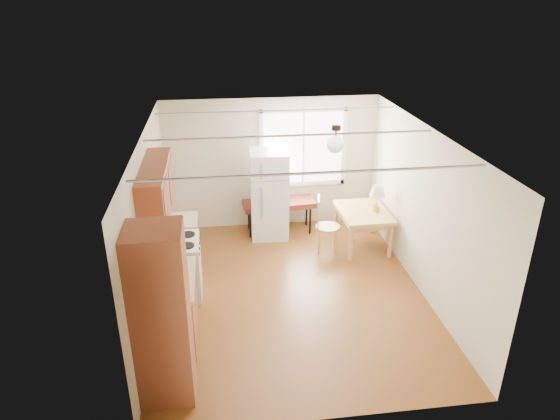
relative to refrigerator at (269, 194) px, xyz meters
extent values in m
cube|color=#552C11|center=(0.10, -2.01, -0.83)|extent=(4.60, 5.60, 0.12)
cube|color=white|center=(0.10, -2.01, 1.67)|extent=(4.60, 5.60, 0.12)
cube|color=beige|center=(0.10, 0.49, 0.42)|extent=(4.60, 0.10, 2.50)
cube|color=beige|center=(0.10, -4.51, 0.42)|extent=(4.60, 0.10, 2.50)
cube|color=beige|center=(-1.90, -2.01, 0.42)|extent=(0.10, 5.60, 2.50)
cube|color=beige|center=(2.10, -2.01, 0.42)|extent=(0.10, 5.60, 2.50)
cube|color=brown|center=(-1.60, -3.86, 0.22)|extent=(0.60, 0.60, 2.10)
cube|color=brown|center=(-1.60, -2.86, -0.40)|extent=(0.60, 1.10, 0.86)
cube|color=tan|center=(-1.59, -2.86, 0.05)|extent=(0.62, 1.14, 0.04)
cube|color=silver|center=(-1.57, -1.81, -0.38)|extent=(0.65, 0.76, 0.90)
cube|color=brown|center=(-1.60, -1.06, -0.40)|extent=(0.60, 0.60, 0.86)
cube|color=brown|center=(-1.73, -2.16, 1.02)|extent=(0.33, 1.60, 0.70)
cube|color=white|center=(0.70, 0.47, 0.72)|extent=(1.50, 0.02, 1.35)
cylinder|color=black|center=(0.80, -1.61, 1.63)|extent=(0.14, 0.14, 0.06)
cylinder|color=black|center=(0.80, -1.61, 1.53)|extent=(0.03, 0.03, 0.16)
sphere|color=white|center=(0.80, -1.61, 1.39)|extent=(0.26, 0.26, 0.26)
cube|color=silver|center=(0.00, 0.00, 0.00)|extent=(0.71, 0.71, 1.65)
cube|color=gray|center=(0.00, -0.34, 0.39)|extent=(0.68, 0.02, 0.02)
cube|color=gray|center=(-0.17, -0.35, 0.16)|extent=(0.03, 0.03, 0.99)
cube|color=#581C14|center=(0.20, 0.13, -0.25)|extent=(1.39, 0.61, 0.10)
cylinder|color=black|center=(-0.37, -0.06, -0.57)|extent=(0.04, 0.04, 0.52)
cylinder|color=black|center=(0.77, -0.06, -0.57)|extent=(0.04, 0.04, 0.52)
cylinder|color=black|center=(-0.37, 0.32, -0.57)|extent=(0.04, 0.04, 0.52)
cylinder|color=black|center=(0.77, 0.32, -0.57)|extent=(0.04, 0.04, 0.52)
cube|color=#B99447|center=(1.60, -0.67, -0.15)|extent=(0.87, 1.14, 0.06)
cube|color=#B99447|center=(1.60, -0.67, -0.23)|extent=(0.77, 1.04, 0.10)
cylinder|color=#B99447|center=(1.26, -1.17, -0.50)|extent=(0.07, 0.07, 0.64)
cylinder|color=#B99447|center=(1.96, -1.15, -0.50)|extent=(0.07, 0.07, 0.64)
cylinder|color=#B99447|center=(1.24, -0.19, -0.50)|extent=(0.07, 0.07, 0.64)
cylinder|color=#B99447|center=(1.94, -0.17, -0.50)|extent=(0.07, 0.07, 0.64)
cylinder|color=#B99447|center=(0.95, -0.73, -0.38)|extent=(0.43, 0.43, 0.05)
cylinder|color=#B99447|center=(0.78, -0.84, -0.60)|extent=(0.04, 0.04, 0.44)
cylinder|color=#B99447|center=(1.07, -0.90, -0.60)|extent=(0.04, 0.04, 0.44)
cylinder|color=#B99447|center=(0.84, -0.55, -0.60)|extent=(0.04, 0.04, 0.44)
cylinder|color=#B99447|center=(1.13, -0.61, -0.60)|extent=(0.04, 0.04, 0.44)
cylinder|color=#C6883F|center=(1.81, -0.72, -0.07)|extent=(0.13, 0.13, 0.11)
cylinder|color=#C6883F|center=(1.81, -0.72, 0.08)|extent=(0.02, 0.02, 0.18)
cone|color=silver|center=(1.81, -0.72, 0.26)|extent=(0.28, 0.28, 0.18)
cube|color=black|center=(-1.62, -2.95, 0.11)|extent=(0.18, 0.22, 0.08)
cube|color=black|center=(-1.62, -3.03, 0.29)|extent=(0.18, 0.07, 0.27)
cylinder|color=black|center=(-1.62, -2.90, 0.21)|extent=(0.13, 0.13, 0.11)
cylinder|color=red|center=(-1.63, -2.46, 0.16)|extent=(0.13, 0.13, 0.18)
sphere|color=red|center=(-1.63, -2.46, 0.28)|extent=(0.06, 0.06, 0.06)
camera|label=1|loc=(-0.91, -8.44, 3.46)|focal=32.00mm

